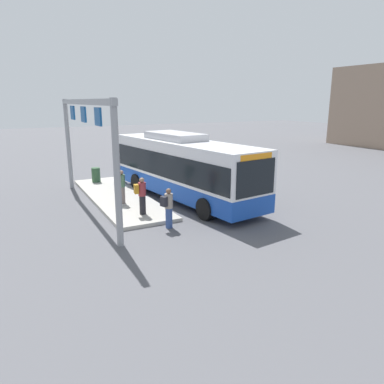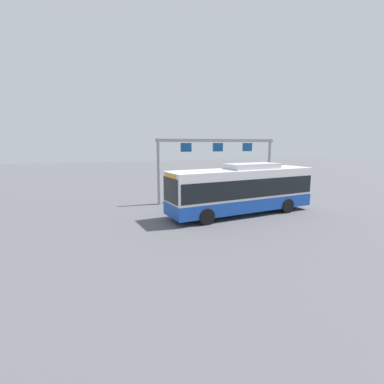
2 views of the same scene
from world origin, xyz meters
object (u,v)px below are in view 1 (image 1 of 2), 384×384
person_waiting_mid (121,186)px  person_waiting_near (142,195)px  bus_main (183,165)px  person_boarding (168,207)px  trash_bin (96,175)px

person_waiting_mid → person_waiting_near: bearing=-68.3°
bus_main → person_boarding: bearing=-41.9°
person_waiting_near → person_waiting_mid: size_ratio=1.00×
bus_main → person_waiting_near: 3.73m
person_waiting_mid → trash_bin: person_waiting_mid is taller
person_boarding → person_waiting_near: size_ratio=1.00×
trash_bin → person_waiting_mid: bearing=-0.1°
bus_main → person_boarding: size_ratio=6.45×
bus_main → person_waiting_near: (2.00, -3.05, -0.76)m
person_boarding → person_waiting_mid: size_ratio=1.00×
trash_bin → bus_main: bearing=30.7°
bus_main → person_waiting_mid: (-0.11, -3.34, -0.76)m
person_boarding → trash_bin: (-9.40, -0.77, -0.28)m
person_waiting_near → trash_bin: person_waiting_near is taller
person_boarding → person_waiting_near: bearing=86.9°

